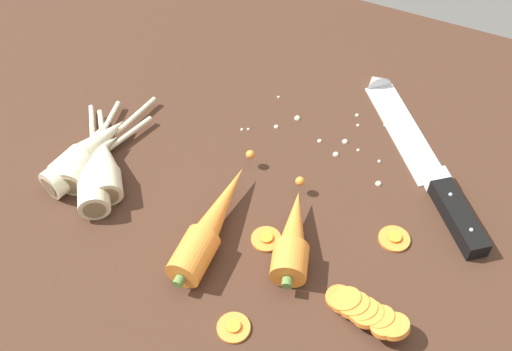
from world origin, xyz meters
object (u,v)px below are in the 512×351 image
parsnip_front (84,161)px  carrot_slice_stray_near (266,238)px  whole_carrot_second (293,236)px  carrot_slice_stray_far (234,327)px  whole_carrot (212,223)px  parsnip_mid_right (92,148)px  chefs_knife (417,150)px  parsnip_back (86,155)px  parsnip_outer (93,171)px  parsnip_mid_left (104,165)px  carrot_slice_stack (365,311)px  carrot_slice_stray_mid (394,238)px

parsnip_front → carrot_slice_stray_near: bearing=0.8°
whole_carrot_second → carrot_slice_stray_far: whole_carrot_second is taller
carrot_slice_stray_near → parsnip_front: bearing=-179.2°
whole_carrot → parsnip_mid_right: 20.85cm
chefs_knife → parsnip_back: bearing=-151.2°
parsnip_outer → parsnip_back: bearing=141.4°
parsnip_mid_right → carrot_slice_stray_near: bearing=-4.4°
parsnip_mid_left → parsnip_mid_right: same height
parsnip_mid_left → carrot_slice_stray_near: 23.63cm
chefs_knife → carrot_slice_stray_far: bearing=-107.0°
parsnip_outer → carrot_slice_stack: size_ratio=1.75×
parsnip_back → parsnip_mid_left: bearing=-7.4°
parsnip_back → parsnip_outer: same height
whole_carrot_second → parsnip_mid_right: 30.03cm
parsnip_mid_left → parsnip_mid_right: 3.65cm
parsnip_mid_left → parsnip_outer: size_ratio=0.84×
parsnip_outer → carrot_slice_stray_near: 24.33cm
parsnip_mid_left → carrot_slice_stray_far: bearing=-26.1°
parsnip_mid_left → carrot_slice_stray_mid: bearing=9.9°
whole_carrot_second → carrot_slice_stray_far: (-1.40, -12.62, -1.74)cm
parsnip_mid_left → parsnip_outer: same height
whole_carrot_second → parsnip_front: (-29.54, -0.87, -0.12)cm
parsnip_front → carrot_slice_stray_far: parsnip_front is taller
carrot_slice_stray_near → parsnip_outer: bearing=-177.0°
chefs_knife → parsnip_back: parsnip_back is taller
parsnip_mid_right → carrot_slice_stray_mid: size_ratio=5.09×
carrot_slice_stray_far → parsnip_mid_left: bearing=153.9°
carrot_slice_stray_near → whole_carrot_second: bearing=8.6°
chefs_knife → parsnip_back: (-39.07, -21.47, 1.33)cm
parsnip_mid_left → carrot_slice_stray_near: bearing=-0.8°
parsnip_back → whole_carrot: bearing=-7.7°
chefs_knife → whole_carrot: bearing=-127.6°
whole_carrot → carrot_slice_stray_far: whole_carrot is taller
carrot_slice_stray_near → carrot_slice_stray_mid: (13.94, 6.84, 0.00)cm
chefs_knife → whole_carrot_second: whole_carrot_second is taller
carrot_slice_stray_near → parsnip_back: bearing=178.4°
parsnip_front → parsnip_mid_right: (-0.45, 2.45, -0.00)cm
parsnip_outer → carrot_slice_stray_near: parsnip_outer is taller
carrot_slice_stray_mid → chefs_knife: bearing=96.0°
parsnip_front → carrot_slice_stack: 40.60cm
parsnip_mid_right → carrot_slice_stray_mid: bearing=6.7°
whole_carrot_second → parsnip_outer: 27.52cm
chefs_knife → parsnip_mid_right: 43.98cm
parsnip_back → carrot_slice_stray_mid: (40.70, 6.11, -1.62)cm
parsnip_mid_right → carrot_slice_stray_mid: parsnip_mid_right is taller
whole_carrot_second → parsnip_back: bearing=179.5°
whole_carrot → whole_carrot_second: bearing=14.7°
parsnip_back → carrot_slice_stray_near: parsnip_back is taller
whole_carrot_second → parsnip_mid_left: size_ratio=1.07×
whole_carrot_second → whole_carrot: bearing=-165.3°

